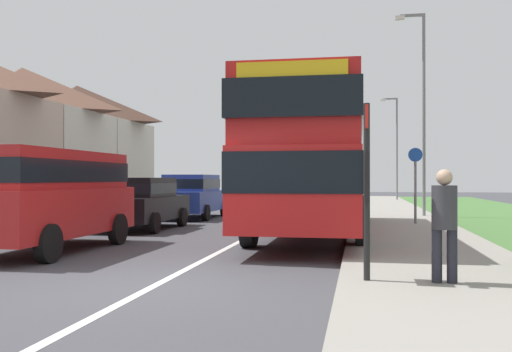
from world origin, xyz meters
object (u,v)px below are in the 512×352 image
at_px(parked_car_black, 140,201).
at_px(pedestrian_at_stop, 444,220).
at_px(parked_van_red, 46,191).
at_px(street_lamp_far, 395,142).
at_px(street_lamp_mid, 421,102).
at_px(double_decker_bus, 315,157).
at_px(bus_stop_sign, 367,179).
at_px(parked_car_blue, 193,194).
at_px(cycle_route_sign, 415,182).

bearing_deg(parked_car_black, pedestrian_at_stop, -47.22).
height_order(parked_van_red, street_lamp_far, street_lamp_far).
bearing_deg(street_lamp_mid, parked_car_black, -144.31).
height_order(double_decker_bus, bus_stop_sign, double_decker_bus).
xyz_separation_m(parked_car_blue, street_lamp_far, (8.77, 18.58, 3.14)).
height_order(parked_car_black, cycle_route_sign, cycle_route_sign).
height_order(parked_car_blue, street_lamp_far, street_lamp_far).
xyz_separation_m(cycle_route_sign, street_lamp_far, (0.63, 21.39, 2.64)).
height_order(parked_car_black, parked_car_blue, parked_car_blue).
height_order(bus_stop_sign, cycle_route_sign, bus_stop_sign).
height_order(cycle_route_sign, street_lamp_mid, street_lamp_mid).
relative_size(street_lamp_mid, street_lamp_far, 1.12).
bearing_deg(street_lamp_mid, cycle_route_sign, -98.28).
distance_m(parked_van_red, cycle_route_sign, 11.26).
relative_size(pedestrian_at_stop, bus_stop_sign, 0.64).
distance_m(bus_stop_sign, street_lamp_far, 32.15).
distance_m(bus_stop_sign, cycle_route_sign, 10.71).
xyz_separation_m(parked_car_blue, street_lamp_mid, (8.74, 1.29, 3.58)).
bearing_deg(cycle_route_sign, street_lamp_mid, 81.72).
xyz_separation_m(parked_car_black, parked_car_blue, (0.14, 5.09, 0.06)).
distance_m(pedestrian_at_stop, street_lamp_mid, 15.17).
xyz_separation_m(parked_car_blue, pedestrian_at_stop, (7.56, -13.41, 0.05)).
relative_size(parked_van_red, street_lamp_mid, 0.62).
xyz_separation_m(parked_van_red, parked_car_black, (-0.02, 5.37, -0.40)).
height_order(parked_car_blue, cycle_route_sign, cycle_route_sign).
relative_size(parked_van_red, parked_car_blue, 1.08).
bearing_deg(cycle_route_sign, pedestrian_at_stop, -93.15).
bearing_deg(parked_van_red, parked_car_blue, 89.37).
xyz_separation_m(parked_car_black, cycle_route_sign, (8.29, 2.28, 0.56)).
bearing_deg(bus_stop_sign, street_lamp_far, 85.97).
bearing_deg(double_decker_bus, pedestrian_at_stop, -72.78).
bearing_deg(parked_van_red, cycle_route_sign, 42.78).
bearing_deg(parked_van_red, bus_stop_sign, -23.86).
xyz_separation_m(pedestrian_at_stop, street_lamp_far, (1.21, 31.99, 3.09)).
bearing_deg(street_lamp_far, cycle_route_sign, -91.68).
bearing_deg(parked_car_blue, street_lamp_mid, 8.41).
bearing_deg(bus_stop_sign, parked_car_black, 128.74).
bearing_deg(street_lamp_far, double_decker_bus, -98.26).
distance_m(parked_car_black, cycle_route_sign, 8.61).
bearing_deg(parked_van_red, street_lamp_far, 72.98).
height_order(double_decker_bus, parked_van_red, double_decker_bus).
bearing_deg(parked_car_black, street_lamp_mid, 35.69).
height_order(parked_car_blue, bus_stop_sign, bus_stop_sign).
bearing_deg(street_lamp_far, parked_car_black, -110.63).
bearing_deg(pedestrian_at_stop, parked_car_blue, 119.42).
relative_size(parked_car_blue, bus_stop_sign, 1.76).
distance_m(parked_car_blue, cycle_route_sign, 8.63).
distance_m(parked_van_red, street_lamp_mid, 15.06).
bearing_deg(parked_car_blue, cycle_route_sign, -19.03).
xyz_separation_m(double_decker_bus, parked_car_blue, (-5.22, 5.87, -1.21)).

